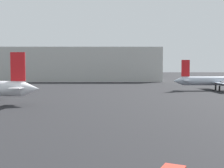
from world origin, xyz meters
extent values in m
cone|color=white|center=(-10.25, 49.33, 3.06)|extent=(3.27, 3.01, 2.80)
cube|color=white|center=(-12.20, 49.47, 3.34)|extent=(2.49, 7.13, 0.13)
cube|color=red|center=(-12.61, 49.50, 7.06)|extent=(2.68, 0.44, 5.20)
cylinder|color=#B2BCCC|center=(36.16, 82.45, 2.77)|extent=(22.61, 3.32, 2.56)
cone|color=#B2BCCC|center=(23.49, 82.03, 2.77)|extent=(2.90, 2.65, 2.56)
cube|color=#B2BCCC|center=(35.03, 82.42, 2.39)|extent=(4.00, 18.48, 0.18)
cube|color=#B2BCCC|center=(25.26, 82.09, 3.03)|extent=(1.97, 6.24, 0.12)
cube|color=red|center=(25.63, 82.10, 6.42)|extent=(2.36, 0.30, 4.74)
cylinder|color=#4C4C54|center=(35.59, 85.93, 2.26)|extent=(2.25, 1.40, 1.32)
cube|color=black|center=(34.98, 83.89, 0.75)|extent=(0.38, 0.38, 1.49)
cube|color=black|center=(35.08, 80.94, 0.75)|extent=(0.38, 0.38, 1.49)
cube|color=#B7B7B2|center=(-12.61, 137.68, 7.52)|extent=(78.20, 24.30, 15.03)
camera|label=1|loc=(4.01, -6.75, 7.40)|focal=49.91mm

